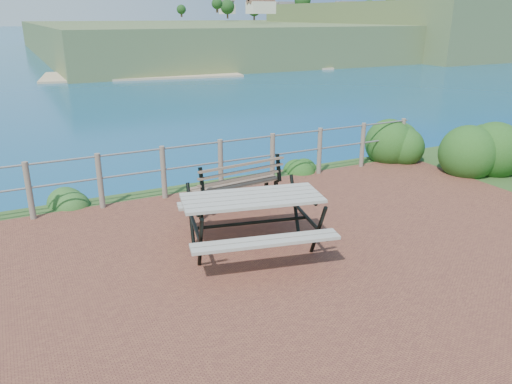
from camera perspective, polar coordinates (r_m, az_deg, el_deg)
ground at (r=7.20m, az=6.49°, el=-7.64°), size 10.00×7.00×0.12m
ocean at (r=205.38m, az=-26.79°, el=16.71°), size 1200.00×1200.00×0.00m
safety_railing at (r=9.77m, az=-4.07°, el=3.45°), size 9.40×0.10×1.00m
distant_bay at (r=272.87m, az=14.50°, el=18.01°), size 290.00×232.36×24.00m
picnic_table at (r=7.18m, az=-0.46°, el=-2.92°), size 2.10×1.68×0.83m
park_bench at (r=8.74m, az=-2.39°, el=1.83°), size 1.69×0.59×0.93m
shrub_right_front at (r=12.28m, az=23.76°, el=2.41°), size 1.64×1.64×2.32m
shrub_right_edge at (r=12.39m, az=15.20°, el=3.55°), size 1.15×1.15×1.63m
shrub_lip_west at (r=9.74m, az=-21.32°, el=-1.50°), size 0.76×0.76×0.49m
shrub_lip_east at (r=11.22m, az=5.30°, el=2.51°), size 0.65×0.65×0.35m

